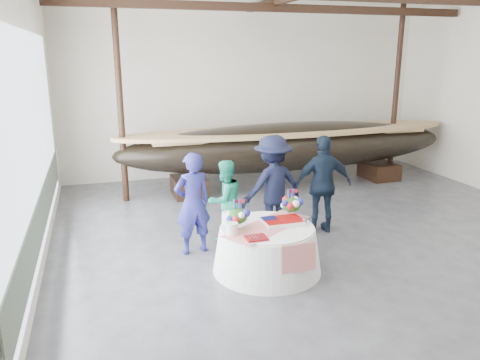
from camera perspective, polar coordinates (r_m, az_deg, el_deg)
name	(u,v)px	position (r m, az deg, el deg)	size (l,w,h in m)	color
floor	(359,255)	(8.19, 14.27, -8.85)	(10.00, 12.00, 0.01)	#3D3D42
wall_back	(248,92)	(13.01, 0.93, 10.68)	(10.00, 0.02, 4.50)	silver
wall_left	(17,138)	(6.46, -25.54, 4.63)	(0.02, 12.00, 4.50)	silver
pavilion_structure	(351,6)	(8.18, 13.33, 19.95)	(9.80, 11.76, 4.50)	black
open_bay	(34,155)	(7.51, -23.81, 2.80)	(0.03, 7.00, 3.20)	silver
longboat_display	(291,146)	(11.75, 6.22, 4.14)	(8.67, 1.73, 1.63)	black
banquet_table	(267,248)	(7.30, 3.31, -8.32)	(1.68, 1.68, 0.72)	white
tabletop_items	(265,215)	(7.21, 3.03, -4.25)	(1.60, 1.30, 0.40)	red
guest_woman_blue	(193,203)	(7.80, -5.79, -2.86)	(0.63, 0.41, 1.73)	navy
guest_woman_teal	(225,200)	(8.37, -1.86, -2.49)	(0.71, 0.55, 1.46)	#20AA84
guest_man_left	(272,186)	(8.51, 3.98, -0.75)	(1.21, 0.70, 1.87)	black
guest_man_right	(323,185)	(8.80, 10.09, -0.55)	(1.08, 0.45, 1.84)	#141F30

